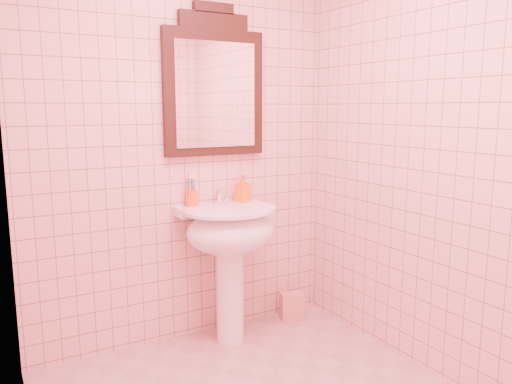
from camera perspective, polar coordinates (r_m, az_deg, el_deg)
back_wall at (r=3.12m, az=-8.24°, el=5.48°), size 2.00×0.02×2.50m
pedestal_sink at (r=3.09m, az=-2.96°, el=-5.55°), size 0.58×0.58×0.86m
faucet at (r=3.16m, az=-4.11°, el=-0.44°), size 0.04×0.16×0.11m
mirror at (r=3.17m, az=-4.78°, el=11.94°), size 0.66×0.06×0.92m
toothbrush_cup at (r=3.13m, az=-7.34°, el=-0.70°), size 0.08×0.08×0.18m
soap_dispenser at (r=3.23m, az=-1.53°, el=0.40°), size 0.10×0.10×0.18m
towel at (r=3.60m, az=4.12°, el=-12.89°), size 0.18×0.15×0.19m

